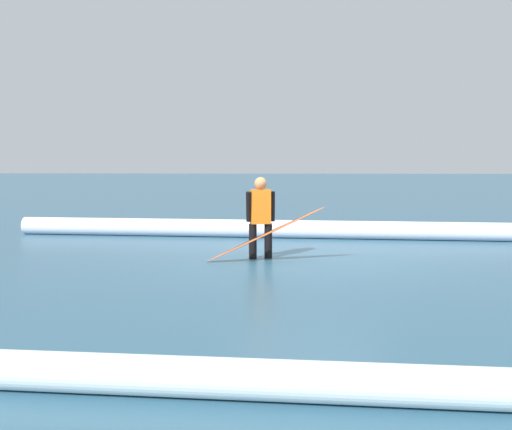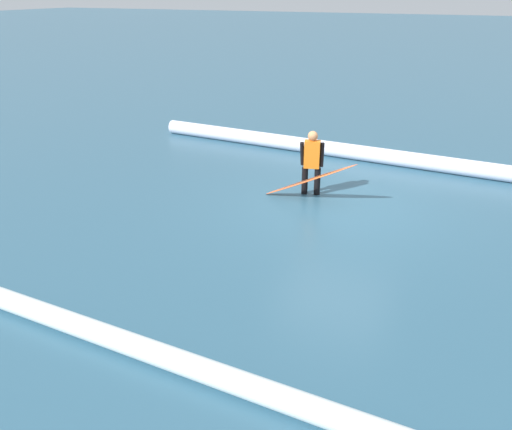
{
  "view_description": "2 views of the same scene",
  "coord_description": "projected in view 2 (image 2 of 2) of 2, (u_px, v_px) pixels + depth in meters",
  "views": [
    {
      "loc": [
        0.23,
        10.12,
        1.68
      ],
      "look_at": [
        0.79,
        1.27,
        0.92
      ],
      "focal_mm": 42.26,
      "sensor_mm": 36.0,
      "label": 1
    },
    {
      "loc": [
        -2.82,
        10.37,
        4.3
      ],
      "look_at": [
        0.89,
        2.31,
        0.54
      ],
      "focal_mm": 37.81,
      "sensor_mm": 36.0,
      "label": 2
    }
  ],
  "objects": [
    {
      "name": "surfer",
      "position": [
        312.0,
        160.0,
        11.83
      ],
      "size": [
        0.51,
        0.28,
        1.44
      ],
      "rotation": [
        0.0,
        0.0,
        0.25
      ],
      "color": "black",
      "rests_on": "ground_plane"
    },
    {
      "name": "wave_crest_foreground",
      "position": [
        399.0,
        158.0,
        13.97
      ],
      "size": [
        14.52,
        1.33,
        0.41
      ],
      "primitive_type": "cylinder",
      "rotation": [
        0.0,
        1.57,
        -0.06
      ],
      "color": "white",
      "rests_on": "ground_plane"
    },
    {
      "name": "surfboard",
      "position": [
        310.0,
        180.0,
        11.58
      ],
      "size": [
        2.04,
        0.3,
        0.98
      ],
      "color": "#E55926",
      "rests_on": "ground_plane"
    },
    {
      "name": "wave_crest_midground",
      "position": [
        81.0,
        327.0,
        7.14
      ],
      "size": [
        18.28,
        1.16,
        0.3
      ],
      "primitive_type": "cylinder",
      "rotation": [
        0.0,
        1.57,
        -0.05
      ],
      "color": "white",
      "rests_on": "ground_plane"
    },
    {
      "name": "ground_plane",
      "position": [
        340.0,
        207.0,
        11.44
      ],
      "size": [
        181.7,
        181.7,
        0.0
      ],
      "primitive_type": "plane",
      "color": "#2F5970"
    }
  ]
}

